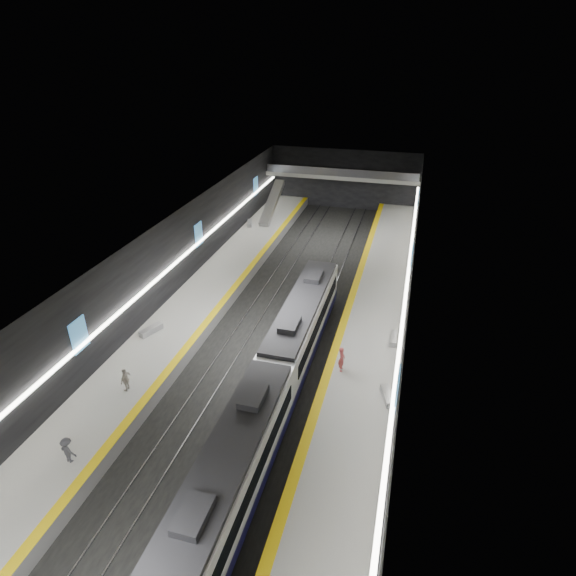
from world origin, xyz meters
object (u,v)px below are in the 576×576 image
(bench_right_far, at_px, (393,339))
(passenger_left_a, at_px, (126,380))
(bench_left_far, at_px, (250,223))
(passenger_right_a, at_px, (342,359))
(bench_right_near, at_px, (387,396))
(train, at_px, (274,382))
(passenger_left_b, at_px, (68,450))
(bench_left_near, at_px, (151,330))
(escalator, at_px, (272,202))

(bench_right_far, bearing_deg, passenger_left_a, -149.14)
(bench_left_far, xyz_separation_m, passenger_right_a, (15.43, -25.17, 0.68))
(passenger_left_a, bearing_deg, bench_left_far, -173.60)
(bench_right_near, height_order, passenger_right_a, passenger_right_a)
(bench_right_near, bearing_deg, train, 175.65)
(train, height_order, passenger_left_b, train)
(train, relative_size, bench_left_far, 15.83)
(passenger_left_b, bearing_deg, bench_left_near, -69.58)
(train, bearing_deg, bench_left_far, 112.12)
(bench_left_near, bearing_deg, passenger_right_a, 18.34)
(train, distance_m, bench_left_far, 31.36)
(bench_right_near, xyz_separation_m, bench_right_far, (-0.13, 6.67, -0.01))
(escalator, relative_size, bench_left_far, 4.22)
(train, relative_size, bench_right_near, 15.80)
(escalator, bearing_deg, passenger_right_a, -64.55)
(train, height_order, passenger_left_a, train)
(train, distance_m, passenger_right_a, 5.31)
(bench_left_near, height_order, passenger_left_b, passenger_left_b)
(passenger_left_b, bearing_deg, bench_left_far, -75.33)
(bench_right_near, distance_m, passenger_left_a, 16.67)
(passenger_left_a, bearing_deg, bench_left_near, -161.51)
(bench_left_far, distance_m, passenger_right_a, 29.53)
(bench_left_near, bearing_deg, bench_right_near, 12.17)
(bench_right_far, distance_m, passenger_right_a, 5.56)
(bench_left_near, distance_m, bench_left_far, 24.41)
(passenger_left_b, bearing_deg, train, -128.72)
(escalator, relative_size, passenger_left_b, 5.04)
(passenger_right_a, bearing_deg, bench_right_far, -44.10)
(escalator, height_order, passenger_left_b, escalator)
(passenger_left_b, bearing_deg, bench_right_near, -138.70)
(train, distance_m, bench_right_far, 10.84)
(escalator, distance_m, passenger_right_a, 31.72)
(train, xyz_separation_m, passenger_left_a, (-9.35, -1.82, -0.37))
(bench_left_far, height_order, passenger_left_a, passenger_left_a)
(train, xyz_separation_m, bench_right_far, (6.80, 8.38, -0.97))
(train, distance_m, bench_left_near, 12.23)
(bench_left_near, distance_m, passenger_left_a, 6.76)
(bench_left_far, distance_m, passenger_left_b, 36.99)
(bench_left_near, relative_size, bench_right_near, 1.03)
(bench_left_near, distance_m, passenger_right_a, 14.94)
(bench_left_far, relative_size, passenger_left_b, 1.19)
(escalator, bearing_deg, passenger_left_a, -88.91)
(train, relative_size, escalator, 3.76)
(bench_left_near, relative_size, passenger_right_a, 1.07)
(passenger_right_a, relative_size, passenger_left_b, 1.15)
(passenger_right_a, bearing_deg, bench_left_near, 78.10)
(escalator, xyz_separation_m, passenger_left_b, (0.91, -40.34, -1.11))
(bench_right_near, bearing_deg, bench_left_near, 152.68)
(train, bearing_deg, bench_left_near, 157.68)
(bench_left_near, height_order, bench_right_near, bench_left_near)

